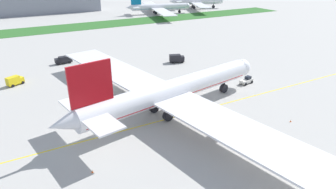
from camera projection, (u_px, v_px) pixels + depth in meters
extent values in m
plane|color=#ADAAA5|center=(178.00, 113.00, 74.44)|extent=(600.00, 600.00, 0.00)
cube|color=yellow|center=(181.00, 115.00, 73.39)|extent=(280.00, 0.36, 0.01)
cube|color=#2D6628|center=(70.00, 28.00, 174.30)|extent=(320.00, 24.00, 0.10)
cylinder|color=white|center=(173.00, 90.00, 72.95)|extent=(50.90, 14.37, 5.35)
cube|color=#B20C14|center=(173.00, 93.00, 73.33)|extent=(48.83, 13.59, 0.64)
sphere|color=white|center=(242.00, 67.00, 88.54)|extent=(5.09, 5.09, 5.09)
cone|color=white|center=(63.00, 124.00, 56.66)|extent=(6.61, 5.53, 4.55)
cube|color=#B20C14|center=(91.00, 84.00, 57.76)|extent=(9.09, 2.17, 8.57)
cube|color=white|center=(78.00, 104.00, 63.44)|extent=(7.03, 9.43, 0.37)
cube|color=white|center=(102.00, 123.00, 55.88)|extent=(7.03, 9.43, 0.37)
cube|color=white|center=(113.00, 68.00, 89.78)|extent=(19.18, 46.95, 0.43)
cube|color=white|center=(254.00, 139.00, 53.72)|extent=(19.18, 46.95, 0.43)
cylinder|color=#B7BABF|center=(136.00, 82.00, 84.06)|extent=(5.53, 3.81, 2.94)
cylinder|color=black|center=(143.00, 80.00, 85.53)|extent=(0.99, 3.12, 3.09)
cylinder|color=#B7BABF|center=(216.00, 122.00, 62.52)|extent=(5.53, 3.81, 2.94)
cylinder|color=black|center=(224.00, 119.00, 64.00)|extent=(0.99, 3.12, 3.09)
cylinder|color=black|center=(224.00, 85.00, 85.66)|extent=(0.56, 0.56, 2.07)
cylinder|color=black|center=(224.00, 88.00, 86.08)|extent=(2.71, 1.58, 2.54)
cylinder|color=black|center=(154.00, 104.00, 74.08)|extent=(0.56, 0.56, 2.07)
cylinder|color=black|center=(154.00, 108.00, 74.50)|extent=(2.71, 1.58, 2.54)
cylinder|color=black|center=(168.00, 112.00, 70.11)|extent=(0.56, 0.56, 2.07)
cylinder|color=black|center=(168.00, 116.00, 70.53)|extent=(2.71, 1.58, 2.54)
cube|color=black|center=(240.00, 66.00, 87.80)|extent=(2.56, 4.29, 0.96)
sphere|color=black|center=(97.00, 106.00, 63.41)|extent=(0.37, 0.37, 0.37)
sphere|color=black|center=(119.00, 99.00, 66.61)|extent=(0.37, 0.37, 0.37)
sphere|color=black|center=(140.00, 93.00, 69.81)|extent=(0.37, 0.37, 0.37)
sphere|color=black|center=(158.00, 87.00, 73.01)|extent=(0.37, 0.37, 0.37)
sphere|color=black|center=(175.00, 82.00, 76.21)|extent=(0.37, 0.37, 0.37)
sphere|color=black|center=(191.00, 77.00, 79.41)|extent=(0.37, 0.37, 0.37)
sphere|color=black|center=(205.00, 73.00, 82.61)|extent=(0.37, 0.37, 0.37)
sphere|color=black|center=(218.00, 69.00, 85.81)|extent=(0.37, 0.37, 0.37)
cube|color=white|center=(246.00, 81.00, 92.47)|extent=(4.83, 2.71, 0.93)
cube|color=black|center=(248.00, 78.00, 92.50)|extent=(1.88, 1.73, 0.90)
cylinder|color=black|center=(240.00, 84.00, 90.75)|extent=(1.79, 0.44, 0.12)
cylinder|color=black|center=(246.00, 84.00, 91.05)|extent=(0.95, 0.51, 0.90)
cylinder|color=black|center=(241.00, 83.00, 92.41)|extent=(0.95, 0.51, 0.90)
cylinder|color=black|center=(252.00, 82.00, 92.90)|extent=(0.95, 0.51, 0.90)
cylinder|color=black|center=(247.00, 80.00, 94.26)|extent=(0.95, 0.51, 0.90)
cylinder|color=black|center=(253.00, 139.00, 62.61)|extent=(0.12, 0.12, 0.82)
cylinder|color=#BFE519|center=(254.00, 137.00, 62.21)|extent=(0.10, 0.10, 0.52)
cylinder|color=black|center=(253.00, 139.00, 62.78)|extent=(0.12, 0.12, 0.82)
cylinder|color=#BFE519|center=(253.00, 136.00, 62.63)|extent=(0.10, 0.10, 0.52)
cube|color=#BFE519|center=(253.00, 136.00, 62.41)|extent=(0.36, 0.48, 0.58)
sphere|color=tan|center=(254.00, 135.00, 62.24)|extent=(0.22, 0.22, 0.22)
cube|color=#F2590C|center=(92.00, 172.00, 53.30)|extent=(0.36, 0.36, 0.03)
cone|color=#F2590C|center=(92.00, 171.00, 53.18)|extent=(0.28, 0.28, 0.55)
cylinder|color=white|center=(92.00, 171.00, 53.17)|extent=(0.17, 0.17, 0.06)
cube|color=#F2590C|center=(291.00, 122.00, 70.36)|extent=(0.36, 0.36, 0.03)
cone|color=#F2590C|center=(291.00, 121.00, 70.25)|extent=(0.28, 0.28, 0.55)
cylinder|color=white|center=(291.00, 121.00, 70.24)|extent=(0.17, 0.17, 0.06)
cube|color=yellow|center=(13.00, 81.00, 90.63)|extent=(4.28, 3.54, 2.43)
cube|color=yellow|center=(21.00, 79.00, 92.64)|extent=(2.20, 2.40, 1.63)
cube|color=#263347|center=(22.00, 78.00, 93.02)|extent=(0.86, 1.54, 0.72)
cylinder|color=black|center=(19.00, 81.00, 93.47)|extent=(0.94, 0.68, 0.90)
cylinder|color=black|center=(23.00, 83.00, 92.46)|extent=(0.94, 0.68, 0.90)
cylinder|color=black|center=(9.00, 85.00, 90.90)|extent=(0.94, 0.68, 0.90)
cylinder|color=black|center=(13.00, 86.00, 89.89)|extent=(0.94, 0.68, 0.90)
cube|color=black|center=(65.00, 59.00, 111.39)|extent=(4.73, 2.56, 2.24)
cube|color=black|center=(58.00, 61.00, 110.04)|extent=(1.92, 2.30, 1.74)
cube|color=#263347|center=(55.00, 60.00, 109.49)|extent=(0.20, 1.92, 0.77)
cylinder|color=black|center=(59.00, 64.00, 109.52)|extent=(0.92, 0.36, 0.90)
cylinder|color=black|center=(57.00, 62.00, 111.27)|extent=(0.92, 0.36, 0.90)
cylinder|color=black|center=(70.00, 62.00, 111.53)|extent=(0.92, 0.36, 0.90)
cylinder|color=black|center=(68.00, 61.00, 113.29)|extent=(0.92, 0.36, 0.90)
cube|color=black|center=(175.00, 58.00, 112.03)|extent=(4.71, 3.65, 2.58)
cube|color=black|center=(182.00, 59.00, 112.52)|extent=(2.30, 2.66, 1.93)
cube|color=#263347|center=(184.00, 58.00, 112.46)|extent=(0.77, 1.85, 0.85)
cylinder|color=black|center=(181.00, 60.00, 113.96)|extent=(0.95, 0.60, 0.90)
cylinder|color=black|center=(182.00, 62.00, 111.85)|extent=(0.95, 0.60, 0.90)
cylinder|color=black|center=(172.00, 61.00, 113.47)|extent=(0.95, 0.60, 0.90)
cylinder|color=black|center=(173.00, 62.00, 111.37)|extent=(0.95, 0.60, 0.90)
cylinder|color=white|center=(159.00, 7.00, 220.79)|extent=(41.33, 14.44, 4.44)
cube|color=#0C6B9E|center=(159.00, 8.00, 221.10)|extent=(39.63, 13.69, 0.53)
sphere|color=white|center=(187.00, 6.00, 225.96)|extent=(4.22, 4.22, 4.22)
cone|color=white|center=(129.00, 8.00, 215.29)|extent=(5.66, 4.85, 3.77)
cube|color=#0C6B9E|center=(136.00, 0.00, 214.34)|extent=(7.35, 2.26, 7.10)
cube|color=white|center=(134.00, 6.00, 220.13)|extent=(6.16, 8.00, 0.31)
cube|color=white|center=(136.00, 8.00, 212.29)|extent=(6.16, 8.00, 0.31)
cube|color=white|center=(151.00, 4.00, 238.98)|extent=(17.98, 38.45, 0.36)
cube|color=white|center=(163.00, 12.00, 202.07)|extent=(17.98, 38.45, 0.36)
cylinder|color=#B7BABF|center=(155.00, 7.00, 232.39)|extent=(4.68, 3.40, 2.44)
cylinder|color=black|center=(157.00, 7.00, 232.89)|extent=(0.98, 2.57, 2.56)
cylinder|color=#B7BABF|center=(162.00, 12.00, 210.33)|extent=(4.68, 3.40, 2.44)
cylinder|color=black|center=(165.00, 12.00, 210.82)|extent=(0.98, 2.57, 2.56)
cylinder|color=black|center=(179.00, 10.00, 225.75)|extent=(0.46, 0.46, 1.72)
cylinder|color=black|center=(179.00, 12.00, 226.10)|extent=(2.28, 1.43, 2.11)
cylinder|color=black|center=(154.00, 11.00, 223.31)|extent=(0.46, 0.46, 1.72)
cylinder|color=black|center=(154.00, 12.00, 223.66)|extent=(2.28, 1.43, 2.11)
cylinder|color=black|center=(156.00, 12.00, 219.19)|extent=(0.46, 0.46, 1.72)
cylinder|color=black|center=(156.00, 13.00, 219.54)|extent=(2.28, 1.43, 2.11)
cylinder|color=white|center=(197.00, 1.00, 246.68)|extent=(36.93, 18.24, 5.17)
cube|color=#055938|center=(197.00, 2.00, 247.05)|extent=(35.38, 17.31, 0.62)
sphere|color=white|center=(220.00, 1.00, 249.31)|extent=(4.91, 4.91, 4.91)
cone|color=white|center=(172.00, 1.00, 243.79)|extent=(6.88, 6.14, 4.39)
cube|color=white|center=(177.00, 0.00, 248.90)|extent=(6.81, 9.20, 0.36)
cube|color=white|center=(179.00, 1.00, 239.54)|extent=(6.81, 9.20, 0.36)
cube|color=white|center=(190.00, 0.00, 264.33)|extent=(19.78, 34.52, 0.41)
cube|color=white|center=(201.00, 5.00, 229.07)|extent=(19.78, 34.52, 0.41)
cylinder|color=#B7BABF|center=(193.00, 2.00, 258.23)|extent=(5.60, 4.41, 2.84)
cylinder|color=black|center=(196.00, 2.00, 258.55)|extent=(1.46, 2.94, 2.99)
cylinder|color=#B7BABF|center=(200.00, 6.00, 236.73)|extent=(5.60, 4.41, 2.84)
cylinder|color=black|center=(203.00, 6.00, 237.05)|extent=(1.46, 2.94, 2.99)
cylinder|color=black|center=(213.00, 5.00, 249.99)|extent=(0.54, 0.54, 2.00)
cylinder|color=black|center=(213.00, 7.00, 250.39)|extent=(2.69, 1.91, 2.46)
cylinder|color=black|center=(193.00, 5.00, 250.20)|extent=(0.54, 0.54, 2.00)
cylinder|color=black|center=(193.00, 7.00, 250.61)|extent=(2.69, 1.91, 2.46)
cylinder|color=black|center=(194.00, 6.00, 245.29)|extent=(0.54, 0.54, 2.00)
cylinder|color=black|center=(194.00, 7.00, 245.69)|extent=(2.69, 1.91, 2.46)
cube|color=gray|center=(35.00, 1.00, 219.53)|extent=(93.53, 20.00, 18.00)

